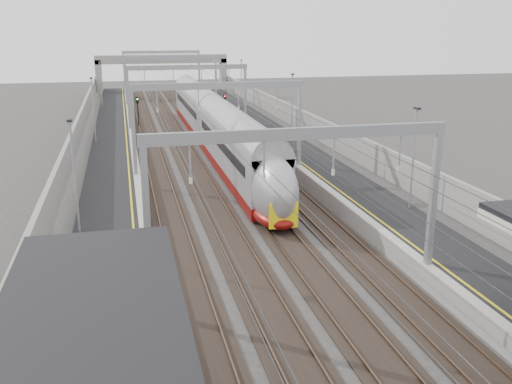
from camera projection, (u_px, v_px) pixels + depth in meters
platform_left at (113, 172)px, 44.82m from camera, size 4.00×120.00×1.00m
platform_right at (307, 162)px, 48.32m from camera, size 4.00×120.00×1.00m
tracks at (214, 172)px, 46.70m from camera, size 11.40×140.00×0.20m
overhead_line at (201, 89)px, 51.18m from camera, size 13.00×140.00×6.60m
overbridge at (162, 64)px, 96.64m from camera, size 22.00×2.20×6.90m
wall_left at (70, 161)px, 43.82m from camera, size 0.30×120.00×3.20m
wall_right at (343, 147)px, 48.71m from camera, size 0.30×120.00×3.20m
train at (217, 132)px, 53.08m from camera, size 2.68×48.78×4.23m
signal_green at (138, 106)px, 67.73m from camera, size 0.32×0.32×3.48m
signal_red_near at (216, 111)px, 63.94m from camera, size 0.32×0.32×3.48m
signal_red_far at (225, 103)px, 70.52m from camera, size 0.32×0.32×3.48m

